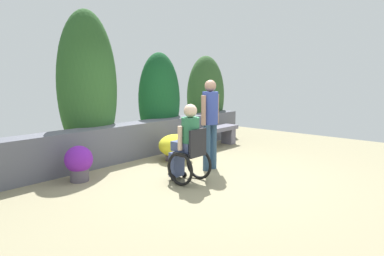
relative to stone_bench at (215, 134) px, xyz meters
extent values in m
plane|color=gray|center=(-2.22, -1.39, -0.33)|extent=(11.26, 11.26, 0.00)
cube|color=#5A5B66|center=(-2.22, 0.69, 0.05)|extent=(7.55, 0.50, 0.77)
ellipsoid|color=#2C5627|center=(-2.86, 1.19, 1.23)|extent=(1.31, 0.92, 3.13)
ellipsoid|color=#154B23|center=(-0.85, 1.14, 0.85)|extent=(1.20, 0.84, 2.37)
ellipsoid|color=#315529|center=(1.18, 1.26, 0.86)|extent=(1.34, 0.94, 2.38)
cube|color=slate|center=(-0.58, 0.00, -0.13)|extent=(0.20, 0.33, 0.40)
cube|color=slate|center=(0.58, 0.00, -0.13)|extent=(0.20, 0.33, 0.40)
cube|color=slate|center=(0.00, 0.00, 0.12)|extent=(1.52, 0.39, 0.10)
cube|color=black|center=(-2.64, -1.45, 0.17)|extent=(0.40, 0.40, 0.06)
cube|color=black|center=(-2.64, -1.63, 0.40)|extent=(0.40, 0.04, 0.40)
cube|color=black|center=(-2.64, -1.13, -0.23)|extent=(0.28, 0.12, 0.03)
torus|color=black|center=(-2.88, -1.45, -0.05)|extent=(0.05, 0.56, 0.56)
torus|color=black|center=(-2.40, -1.45, -0.05)|extent=(0.05, 0.56, 0.56)
cylinder|color=black|center=(-2.78, -1.20, -0.28)|extent=(0.03, 0.10, 0.10)
cylinder|color=black|center=(-2.50, -1.20, -0.28)|extent=(0.03, 0.10, 0.10)
cube|color=#414E78|center=(-2.64, -1.35, 0.28)|extent=(0.30, 0.40, 0.16)
cube|color=#414E78|center=(-2.64, -1.15, -0.07)|extent=(0.26, 0.14, 0.43)
cylinder|color=#2E714B|center=(-2.64, -1.47, 0.53)|extent=(0.30, 0.30, 0.50)
cylinder|color=beige|center=(-2.83, -1.41, 0.45)|extent=(0.08, 0.08, 0.40)
cylinder|color=beige|center=(-2.45, -1.41, 0.45)|extent=(0.08, 0.08, 0.40)
sphere|color=beige|center=(-2.64, -1.47, 0.89)|extent=(0.22, 0.22, 0.22)
cylinder|color=#2F4A65|center=(-1.88, -1.21, 0.11)|extent=(0.14, 0.14, 0.88)
cylinder|color=#2F4A65|center=(-1.68, -1.21, 0.11)|extent=(0.14, 0.14, 0.88)
cylinder|color=#344494|center=(-1.78, -1.21, 0.86)|extent=(0.30, 0.30, 0.61)
cylinder|color=#A0755F|center=(-1.98, -1.21, 0.83)|extent=(0.09, 0.09, 0.55)
cylinder|color=#A0755F|center=(-1.58, -1.21, 0.83)|extent=(0.09, 0.09, 0.55)
sphere|color=#A0755F|center=(-1.78, -1.21, 1.27)|extent=(0.22, 0.22, 0.22)
cylinder|color=#554355|center=(-1.69, -0.20, -0.24)|extent=(0.41, 0.41, 0.19)
ellipsoid|color=#30763A|center=(-1.69, -0.20, -0.08)|extent=(0.46, 0.46, 0.17)
ellipsoid|color=yellow|center=(-1.69, -0.20, -0.01)|extent=(0.71, 0.71, 0.47)
cylinder|color=#534C58|center=(-3.83, 0.02, -0.21)|extent=(0.31, 0.31, 0.26)
ellipsoid|color=#164725|center=(-3.83, 0.02, -0.02)|extent=(0.34, 0.34, 0.16)
ellipsoid|color=purple|center=(-3.83, 0.02, 0.05)|extent=(0.47, 0.47, 0.46)
camera|label=1|loc=(-6.85, -5.15, 1.45)|focal=32.00mm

